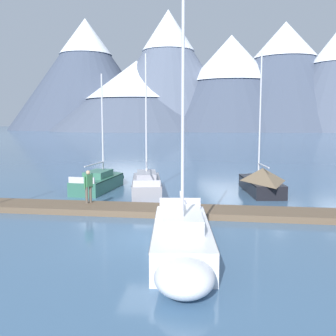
% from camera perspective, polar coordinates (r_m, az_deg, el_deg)
% --- Properties ---
extents(ground_plane, '(700.00, 700.00, 0.00)m').
position_cam_1_polar(ground_plane, '(15.23, -2.19, -10.20)').
color(ground_plane, '#426689').
extents(mountain_west_summit, '(86.45, 86.45, 61.81)m').
position_cam_1_polar(mountain_west_summit, '(230.89, -11.92, 13.45)').
color(mountain_west_summit, '#424C60').
rests_on(mountain_west_summit, ground).
extents(mountain_central_massif, '(88.75, 88.75, 35.05)m').
position_cam_1_polar(mountain_central_massif, '(201.99, -4.61, 10.86)').
color(mountain_central_massif, '#4C566B').
rests_on(mountain_central_massif, ground).
extents(mountain_shoulder_ridge, '(76.46, 76.46, 61.56)m').
position_cam_1_polar(mountain_shoulder_ridge, '(208.16, 0.05, 14.32)').
color(mountain_shoulder_ridge, slate).
rests_on(mountain_shoulder_ridge, ground).
extents(mountain_east_summit, '(82.51, 82.51, 47.26)m').
position_cam_1_polar(mountain_east_summit, '(202.25, 9.23, 12.57)').
color(mountain_east_summit, '#424C60').
rests_on(mountain_east_summit, ground).
extents(mountain_rear_spur, '(91.33, 91.33, 54.03)m').
position_cam_1_polar(mountain_rear_spur, '(209.74, 16.73, 12.91)').
color(mountain_rear_spur, '#424C60').
rests_on(mountain_rear_spur, ground).
extents(dock, '(21.49, 3.26, 0.30)m').
position_cam_1_polar(dock, '(19.03, -0.58, -6.27)').
color(dock, brown).
rests_on(dock, ground).
extents(sailboat_second_berth, '(2.37, 6.73, 7.58)m').
position_cam_1_polar(sailboat_second_berth, '(26.27, -9.76, -1.86)').
color(sailboat_second_berth, '#336B56').
rests_on(sailboat_second_berth, ground).
extents(sailboat_mid_dock_port, '(2.64, 7.41, 8.58)m').
position_cam_1_polar(sailboat_mid_dock_port, '(24.46, -3.18, -2.28)').
color(sailboat_mid_dock_port, '#93939E').
rests_on(sailboat_mid_dock_port, ground).
extents(sailboat_mid_dock_starboard, '(2.37, 7.29, 8.56)m').
position_cam_1_polar(sailboat_mid_dock_starboard, '(12.83, 2.08, -10.66)').
color(sailboat_mid_dock_starboard, white).
rests_on(sailboat_mid_dock_starboard, ground).
extents(sailboat_far_berth, '(2.44, 6.65, 8.77)m').
position_cam_1_polar(sailboat_far_berth, '(25.37, 13.40, -1.73)').
color(sailboat_far_berth, black).
rests_on(sailboat_far_berth, ground).
extents(person_on_dock, '(0.38, 0.53, 1.69)m').
position_cam_1_polar(person_on_dock, '(20.26, -11.63, -2.39)').
color(person_on_dock, brown).
rests_on(person_on_dock, dock).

